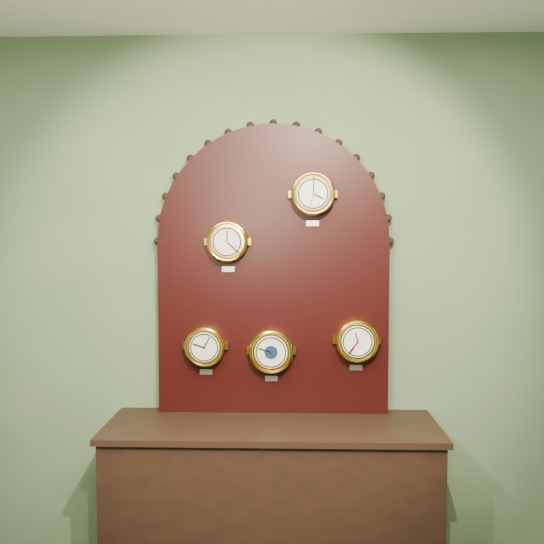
{
  "coord_description": "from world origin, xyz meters",
  "views": [
    {
      "loc": [
        0.09,
        -0.79,
        1.76
      ],
      "look_at": [
        0.0,
        2.25,
        1.58
      ],
      "focal_mm": 41.12,
      "sensor_mm": 36.0,
      "label": 1
    }
  ],
  "objects_px": {
    "barometer": "(271,351)",
    "shop_counter": "(272,509)",
    "roman_clock": "(228,242)",
    "display_board": "(273,261)",
    "arabic_clock": "(313,194)",
    "tide_clock": "(357,341)",
    "hygrometer": "(205,346)"
  },
  "relations": [
    {
      "from": "arabic_clock",
      "to": "tide_clock",
      "type": "relative_size",
      "value": 1.01
    },
    {
      "from": "shop_counter",
      "to": "roman_clock",
      "type": "relative_size",
      "value": 6.14
    },
    {
      "from": "hygrometer",
      "to": "shop_counter",
      "type": "bearing_deg",
      "value": -23.73
    },
    {
      "from": "arabic_clock",
      "to": "tide_clock",
      "type": "distance_m",
      "value": 0.78
    },
    {
      "from": "shop_counter",
      "to": "arabic_clock",
      "type": "height_order",
      "value": "arabic_clock"
    },
    {
      "from": "arabic_clock",
      "to": "barometer",
      "type": "xyz_separation_m",
      "value": [
        -0.21,
        -0.0,
        -0.8
      ]
    },
    {
      "from": "shop_counter",
      "to": "display_board",
      "type": "xyz_separation_m",
      "value": [
        0.0,
        0.22,
        1.23
      ]
    },
    {
      "from": "arabic_clock",
      "to": "barometer",
      "type": "distance_m",
      "value": 0.83
    },
    {
      "from": "shop_counter",
      "to": "roman_clock",
      "type": "xyz_separation_m",
      "value": [
        -0.23,
        0.15,
        1.33
      ]
    },
    {
      "from": "display_board",
      "to": "roman_clock",
      "type": "relative_size",
      "value": 5.87
    },
    {
      "from": "display_board",
      "to": "roman_clock",
      "type": "height_order",
      "value": "display_board"
    },
    {
      "from": "display_board",
      "to": "barometer",
      "type": "bearing_deg",
      "value": -96.93
    },
    {
      "from": "shop_counter",
      "to": "hygrometer",
      "type": "xyz_separation_m",
      "value": [
        -0.35,
        0.15,
        0.79
      ]
    },
    {
      "from": "shop_counter",
      "to": "tide_clock",
      "type": "height_order",
      "value": "tide_clock"
    },
    {
      "from": "roman_clock",
      "to": "barometer",
      "type": "height_order",
      "value": "roman_clock"
    },
    {
      "from": "shop_counter",
      "to": "arabic_clock",
      "type": "xyz_separation_m",
      "value": [
        0.2,
        0.15,
        1.57
      ]
    },
    {
      "from": "tide_clock",
      "to": "barometer",
      "type": "bearing_deg",
      "value": -179.95
    },
    {
      "from": "shop_counter",
      "to": "hygrometer",
      "type": "bearing_deg",
      "value": 156.27
    },
    {
      "from": "barometer",
      "to": "tide_clock",
      "type": "bearing_deg",
      "value": 0.05
    },
    {
      "from": "roman_clock",
      "to": "shop_counter",
      "type": "bearing_deg",
      "value": -33.62
    },
    {
      "from": "arabic_clock",
      "to": "barometer",
      "type": "relative_size",
      "value": 0.98
    },
    {
      "from": "shop_counter",
      "to": "display_board",
      "type": "relative_size",
      "value": 1.05
    },
    {
      "from": "barometer",
      "to": "shop_counter",
      "type": "bearing_deg",
      "value": -86.97
    },
    {
      "from": "hygrometer",
      "to": "barometer",
      "type": "height_order",
      "value": "hygrometer"
    },
    {
      "from": "shop_counter",
      "to": "display_board",
      "type": "height_order",
      "value": "display_board"
    },
    {
      "from": "shop_counter",
      "to": "roman_clock",
      "type": "bearing_deg",
      "value": 146.38
    },
    {
      "from": "display_board",
      "to": "arabic_clock",
      "type": "bearing_deg",
      "value": -18.07
    },
    {
      "from": "roman_clock",
      "to": "arabic_clock",
      "type": "bearing_deg",
      "value": -0.04
    },
    {
      "from": "roman_clock",
      "to": "barometer",
      "type": "bearing_deg",
      "value": -0.15
    },
    {
      "from": "roman_clock",
      "to": "barometer",
      "type": "relative_size",
      "value": 0.94
    },
    {
      "from": "display_board",
      "to": "arabic_clock",
      "type": "xyz_separation_m",
      "value": [
        0.2,
        -0.07,
        0.34
      ]
    },
    {
      "from": "display_board",
      "to": "tide_clock",
      "type": "bearing_deg",
      "value": -8.74
    }
  ]
}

